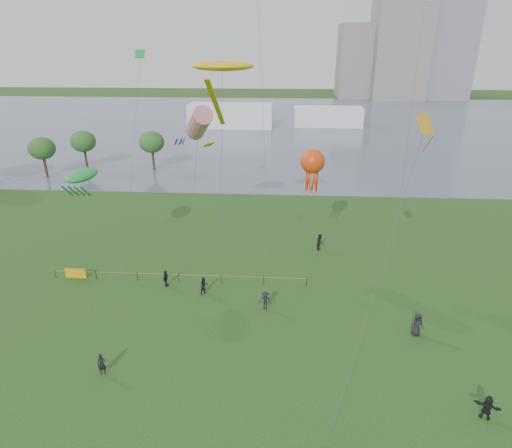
{
  "coord_description": "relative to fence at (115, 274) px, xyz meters",
  "views": [
    {
      "loc": [
        1.87,
        -20.15,
        20.83
      ],
      "look_at": [
        0.0,
        10.0,
        8.0
      ],
      "focal_mm": 30.0,
      "sensor_mm": 36.0,
      "label": 1
    }
  ],
  "objects": [
    {
      "name": "kite_creature",
      "position": [
        -2.64,
        1.97,
        9.14
      ],
      "size": [
        5.1,
        6.15,
        10.16
      ],
      "rotation": [
        0.0,
        0.0,
        -0.36
      ],
      "color": "#3F3F42"
    },
    {
      "name": "pavilion_right",
      "position": [
        27.68,
        83.58,
        1.95
      ],
      "size": [
        18.0,
        7.0,
        5.0
      ],
      "primitive_type": "cube",
      "color": "white",
      "rests_on": "ground_plane"
    },
    {
      "name": "building_low",
      "position": [
        45.68,
        153.58,
        13.45
      ],
      "size": [
        16.0,
        18.0,
        28.0
      ],
      "primitive_type": "cube",
      "color": "gray",
      "rests_on": "ground_plane"
    },
    {
      "name": "spectator_f",
      "position": [
        3.7,
        -12.37,
        0.24
      ],
      "size": [
        0.63,
        0.47,
        1.58
      ],
      "primitive_type": "imported",
      "rotation": [
        0.0,
        0.0,
        0.18
      ],
      "color": "black",
      "rests_on": "ground_plane"
    },
    {
      "name": "kite_octopus",
      "position": [
        18.39,
        4.12,
        10.15
      ],
      "size": [
        2.75,
        8.98,
        11.91
      ],
      "rotation": [
        0.0,
        0.0,
        -0.41
      ],
      "color": "#3F3F42"
    },
    {
      "name": "fence",
      "position": [
        0.0,
        0.0,
        0.0
      ],
      "size": [
        24.07,
        0.07,
        1.05
      ],
      "color": "black",
      "rests_on": "ground_plane"
    },
    {
      "name": "kite_stingray",
      "position": [
        10.67,
        1.15,
        18.5
      ],
      "size": [
        4.99,
        10.04,
        19.52
      ],
      "rotation": [
        0.0,
        0.0,
        -0.34
      ],
      "color": "#3F3F42"
    },
    {
      "name": "spectator_e",
      "position": [
        28.11,
        -14.63,
        0.26
      ],
      "size": [
        1.58,
        1.09,
        1.64
      ],
      "primitive_type": "imported",
      "rotation": [
        0.0,
        0.0,
        2.7
      ],
      "color": "black",
      "rests_on": "ground_plane"
    },
    {
      "name": "kite_delta",
      "position": [
        23.85,
        -8.51,
        14.78
      ],
      "size": [
        6.65,
        10.58,
        16.89
      ],
      "rotation": [
        0.0,
        0.0,
        -0.31
      ],
      "color": "#3F3F42"
    },
    {
      "name": "building_mid",
      "position": [
        59.68,
        147.58,
        18.45
      ],
      "size": [
        20.0,
        20.0,
        38.0
      ],
      "primitive_type": "cube",
      "color": "gray",
      "rests_on": "ground_plane"
    },
    {
      "name": "spectator_a",
      "position": [
        8.89,
        -1.96,
        0.27
      ],
      "size": [
        1.01,
        0.99,
        1.64
      ],
      "primitive_type": "imported",
      "rotation": [
        0.0,
        0.0,
        0.72
      ],
      "color": "black",
      "rests_on": "ground_plane"
    },
    {
      "name": "lake",
      "position": [
        13.68,
        85.58,
        -0.53
      ],
      "size": [
        400.0,
        120.0,
        0.08
      ],
      "primitive_type": "cube",
      "color": "slate",
      "rests_on": "ground_plane"
    },
    {
      "name": "spectator_b",
      "position": [
        14.43,
        -3.99,
        0.28
      ],
      "size": [
        1.17,
        0.79,
        1.68
      ],
      "primitive_type": "imported",
      "rotation": [
        0.0,
        0.0,
        -0.17
      ],
      "color": "black",
      "rests_on": "ground_plane"
    },
    {
      "name": "ground_plane",
      "position": [
        13.68,
        -14.42,
        -0.55
      ],
      "size": [
        400.0,
        400.0,
        0.0
      ],
      "primitive_type": "plane",
      "color": "#183A12"
    },
    {
      "name": "kite_windsock",
      "position": [
        7.1,
        8.46,
        12.81
      ],
      "size": [
        4.35,
        8.09,
        15.35
      ],
      "rotation": [
        0.0,
        0.0,
        -0.39
      ],
      "color": "#3F3F42"
    },
    {
      "name": "spectator_d",
      "position": [
        26.21,
        -6.75,
        0.38
      ],
      "size": [
        0.95,
        0.64,
        1.88
      ],
      "primitive_type": "imported",
      "rotation": [
        0.0,
        0.0,
        0.05
      ],
      "color": "black",
      "rests_on": "ground_plane"
    },
    {
      "name": "spectator_c",
      "position": [
        5.1,
        -0.83,
        0.25
      ],
      "size": [
        0.53,
        0.99,
        1.6
      ],
      "primitive_type": "imported",
      "rotation": [
        0.0,
        0.0,
        1.41
      ],
      "color": "black",
      "rests_on": "ground_plane"
    },
    {
      "name": "pavilion_left",
      "position": [
        1.68,
        80.58,
        2.45
      ],
      "size": [
        22.0,
        8.0,
        6.0
      ],
      "primitive_type": "cube",
      "color": "white",
      "rests_on": "ground_plane"
    },
    {
      "name": "spectator_g",
      "position": [
        19.9,
        7.73,
        0.35
      ],
      "size": [
        0.88,
        1.02,
        1.81
      ],
      "primitive_type": "imported",
      "rotation": [
        0.0,
        0.0,
        1.32
      ],
      "color": "black",
      "rests_on": "ground_plane"
    },
    {
      "name": "trees",
      "position": [
        -24.45,
        31.58,
        4.71
      ],
      "size": [
        31.41,
        15.61,
        7.9
      ],
      "color": "#352718",
      "rests_on": "ground_plane"
    }
  ]
}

